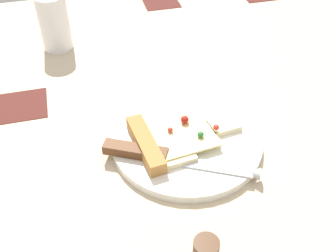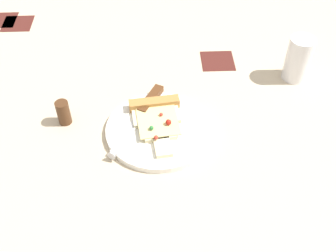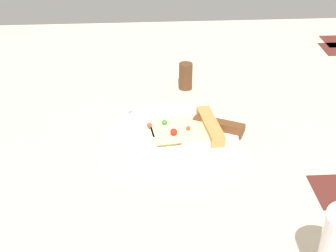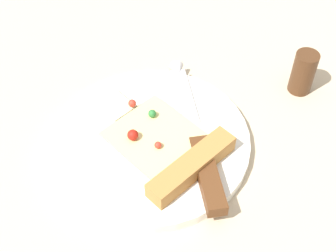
% 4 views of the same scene
% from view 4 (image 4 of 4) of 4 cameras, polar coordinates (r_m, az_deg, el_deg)
% --- Properties ---
extents(ground_plane, '(1.29, 1.29, 0.03)m').
position_cam_4_polar(ground_plane, '(0.59, 1.91, -4.23)').
color(ground_plane, '#C6B293').
rests_on(ground_plane, ground).
extents(plate, '(0.24, 0.24, 0.01)m').
position_cam_4_polar(plate, '(0.58, -2.14, -1.87)').
color(plate, white).
rests_on(plate, ground_plane).
extents(pizza_slice, '(0.18, 0.12, 0.03)m').
position_cam_4_polar(pizza_slice, '(0.56, -0.39, -2.39)').
color(pizza_slice, beige).
rests_on(pizza_slice, plate).
extents(knife, '(0.22, 0.13, 0.02)m').
position_cam_4_polar(knife, '(0.56, 3.69, -2.17)').
color(knife, silver).
rests_on(knife, plate).
extents(pepper_shaker, '(0.03, 0.03, 0.06)m').
position_cam_4_polar(pepper_shaker, '(0.66, 15.87, 6.17)').
color(pepper_shaker, '#4C2D19').
rests_on(pepper_shaker, ground_plane).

